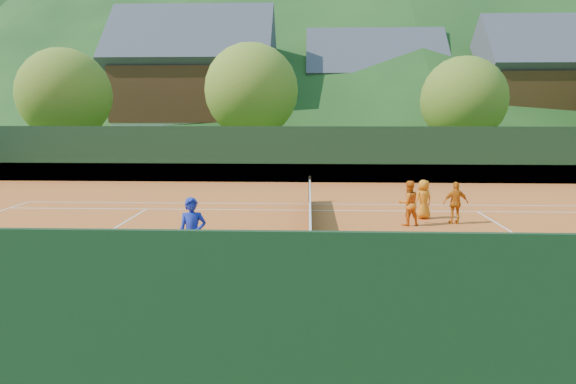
{
  "coord_description": "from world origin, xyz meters",
  "views": [
    {
      "loc": [
        -0.06,
        -15.38,
        3.82
      ],
      "look_at": [
        -0.68,
        0.0,
        1.39
      ],
      "focal_mm": 32.0,
      "sensor_mm": 36.0,
      "label": 1
    }
  ],
  "objects_px": {
    "student_b": "(456,203)",
    "coach": "(193,235)",
    "tennis_net": "(310,220)",
    "student_c": "(423,199)",
    "chalet_mid": "(373,98)",
    "chalet_left": "(196,90)",
    "chalet_right": "(544,94)",
    "student_a": "(408,203)"
  },
  "relations": [
    {
      "from": "student_b",
      "to": "coach",
      "type": "bearing_deg",
      "value": 31.97
    },
    {
      "from": "student_b",
      "to": "tennis_net",
      "type": "bearing_deg",
      "value": 17.58
    },
    {
      "from": "student_c",
      "to": "chalet_mid",
      "type": "distance_m",
      "value": 31.6
    },
    {
      "from": "student_c",
      "to": "tennis_net",
      "type": "height_order",
      "value": "student_c"
    },
    {
      "from": "chalet_mid",
      "to": "tennis_net",
      "type": "bearing_deg",
      "value": -100.01
    },
    {
      "from": "chalet_left",
      "to": "chalet_mid",
      "type": "bearing_deg",
      "value": 14.04
    },
    {
      "from": "chalet_left",
      "to": "chalet_right",
      "type": "bearing_deg",
      "value": 0.0
    },
    {
      "from": "student_b",
      "to": "chalet_right",
      "type": "height_order",
      "value": "chalet_right"
    },
    {
      "from": "tennis_net",
      "to": "student_c",
      "type": "bearing_deg",
      "value": 34.28
    },
    {
      "from": "coach",
      "to": "student_a",
      "type": "xyz_separation_m",
      "value": [
        6.08,
        5.29,
        -0.14
      ]
    },
    {
      "from": "coach",
      "to": "chalet_right",
      "type": "distance_m",
      "value": 40.88
    },
    {
      "from": "student_a",
      "to": "student_b",
      "type": "bearing_deg",
      "value": 173.92
    },
    {
      "from": "tennis_net",
      "to": "chalet_right",
      "type": "bearing_deg",
      "value": 56.31
    },
    {
      "from": "chalet_right",
      "to": "chalet_left",
      "type": "bearing_deg",
      "value": -180.0
    },
    {
      "from": "coach",
      "to": "chalet_right",
      "type": "bearing_deg",
      "value": 48.33
    },
    {
      "from": "student_c",
      "to": "student_a",
      "type": "bearing_deg",
      "value": 31.41
    },
    {
      "from": "coach",
      "to": "student_a",
      "type": "bearing_deg",
      "value": 33.46
    },
    {
      "from": "student_b",
      "to": "chalet_right",
      "type": "bearing_deg",
      "value": -122.23
    },
    {
      "from": "student_b",
      "to": "student_c",
      "type": "bearing_deg",
      "value": -45.08
    },
    {
      "from": "student_a",
      "to": "tennis_net",
      "type": "distance_m",
      "value": 3.68
    },
    {
      "from": "student_a",
      "to": "chalet_mid",
      "type": "relative_size",
      "value": 0.12
    },
    {
      "from": "coach",
      "to": "student_c",
      "type": "xyz_separation_m",
      "value": [
        6.82,
        6.41,
        -0.2
      ]
    },
    {
      "from": "coach",
      "to": "chalet_right",
      "type": "relative_size",
      "value": 0.15
    },
    {
      "from": "student_a",
      "to": "chalet_right",
      "type": "xyz_separation_m",
      "value": [
        16.71,
        28.37,
        4.48
      ]
    },
    {
      "from": "student_c",
      "to": "chalet_mid",
      "type": "height_order",
      "value": "chalet_mid"
    },
    {
      "from": "student_b",
      "to": "student_a",
      "type": "bearing_deg",
      "value": 7.1
    },
    {
      "from": "student_c",
      "to": "student_b",
      "type": "bearing_deg",
      "value": 113.98
    },
    {
      "from": "student_c",
      "to": "chalet_left",
      "type": "bearing_deg",
      "value": -87.69
    },
    {
      "from": "student_a",
      "to": "chalet_mid",
      "type": "xyz_separation_m",
      "value": [
        2.71,
        32.37,
        4.21
      ]
    },
    {
      "from": "coach",
      "to": "student_a",
      "type": "height_order",
      "value": "coach"
    },
    {
      "from": "student_c",
      "to": "chalet_left",
      "type": "distance_m",
      "value": 31.05
    },
    {
      "from": "coach",
      "to": "tennis_net",
      "type": "height_order",
      "value": "coach"
    },
    {
      "from": "coach",
      "to": "student_b",
      "type": "distance_m",
      "value": 9.56
    },
    {
      "from": "coach",
      "to": "chalet_left",
      "type": "distance_m",
      "value": 34.74
    },
    {
      "from": "chalet_right",
      "to": "student_c",
      "type": "bearing_deg",
      "value": -120.37
    },
    {
      "from": "tennis_net",
      "to": "chalet_left",
      "type": "height_order",
      "value": "chalet_left"
    },
    {
      "from": "student_a",
      "to": "chalet_mid",
      "type": "distance_m",
      "value": 32.76
    },
    {
      "from": "tennis_net",
      "to": "student_a",
      "type": "bearing_deg",
      "value": 26.37
    },
    {
      "from": "tennis_net",
      "to": "chalet_right",
      "type": "distance_m",
      "value": 36.37
    },
    {
      "from": "student_a",
      "to": "tennis_net",
      "type": "relative_size",
      "value": 0.13
    },
    {
      "from": "chalet_left",
      "to": "chalet_right",
      "type": "height_order",
      "value": "chalet_left"
    },
    {
      "from": "student_b",
      "to": "student_c",
      "type": "distance_m",
      "value": 1.21
    }
  ]
}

